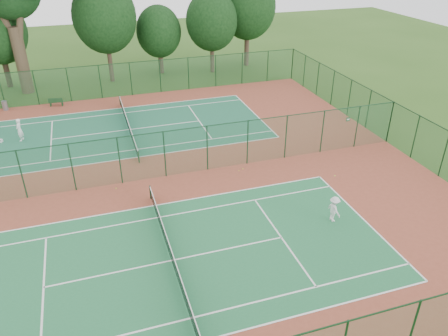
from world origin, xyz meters
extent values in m
plane|color=#2F551A|center=(0.00, 0.00, 0.00)|extent=(120.00, 120.00, 0.00)
cube|color=brown|center=(0.00, 0.00, 0.01)|extent=(40.00, 36.00, 0.01)
cube|color=#216B3E|center=(0.00, -9.00, 0.01)|extent=(23.77, 10.97, 0.01)
cube|color=#1E6143|center=(0.00, 9.00, 0.01)|extent=(23.77, 10.97, 0.01)
cube|color=#1A4E2B|center=(0.00, 18.00, 1.75)|extent=(40.00, 0.02, 3.50)
cube|color=#13351A|center=(0.00, 18.00, 3.46)|extent=(40.00, 0.05, 0.05)
cube|color=#194C2E|center=(20.00, 0.00, 1.75)|extent=(0.02, 36.00, 3.50)
cube|color=#13341B|center=(20.00, 0.00, 3.46)|extent=(0.05, 36.00, 0.05)
cube|color=#1B522E|center=(0.00, 0.00, 1.75)|extent=(40.00, 0.02, 3.50)
cube|color=#163D24|center=(0.00, 0.00, 3.46)|extent=(40.00, 0.05, 0.05)
cylinder|color=#13341D|center=(0.00, -2.60, 0.49)|extent=(0.10, 0.10, 0.97)
cube|color=black|center=(0.00, -9.00, 0.48)|extent=(0.02, 12.80, 0.85)
cube|color=silver|center=(0.00, -9.00, 0.92)|extent=(0.04, 12.80, 0.06)
cylinder|color=#153C1F|center=(0.00, 2.60, 0.49)|extent=(0.10, 0.10, 0.97)
cylinder|color=#153C1F|center=(0.00, 15.40, 0.49)|extent=(0.10, 0.10, 0.97)
cube|color=black|center=(0.00, 9.00, 0.48)|extent=(0.02, 12.80, 0.85)
cube|color=white|center=(0.00, 9.00, 0.92)|extent=(0.04, 12.80, 0.06)
imported|color=silver|center=(10.04, -8.44, 0.84)|extent=(0.73, 1.13, 1.65)
imported|color=white|center=(-8.71, 9.54, 0.97)|extent=(0.64, 0.80, 1.91)
cylinder|color=slate|center=(-10.72, 17.43, 0.47)|extent=(0.68, 0.68, 0.92)
cube|color=#133619|center=(-6.58, 17.20, 0.22)|extent=(0.15, 0.38, 0.42)
cube|color=#133619|center=(-5.48, 16.96, 0.22)|extent=(0.15, 0.38, 0.42)
cube|color=#133619|center=(-6.03, 17.08, 0.45)|extent=(1.45, 0.67, 0.05)
cube|color=#133619|center=(-6.07, 16.90, 0.66)|extent=(1.38, 0.34, 0.42)
sphere|color=yellow|center=(7.08, -0.76, 0.05)|extent=(0.08, 0.08, 0.08)
sphere|color=gold|center=(6.71, -0.95, 0.05)|extent=(0.08, 0.08, 0.08)
sphere|color=#C3DF33|center=(-2.05, -0.68, 0.05)|extent=(0.07, 0.07, 0.07)
cylinder|color=#3C2E21|center=(-8.97, 22.38, 3.42)|extent=(1.25, 1.25, 6.84)
cylinder|color=#3C2E21|center=(-7.95, 22.15, 8.89)|extent=(2.17, 0.64, 7.38)
camera|label=1|loc=(-2.86, -26.90, 15.57)|focal=35.00mm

